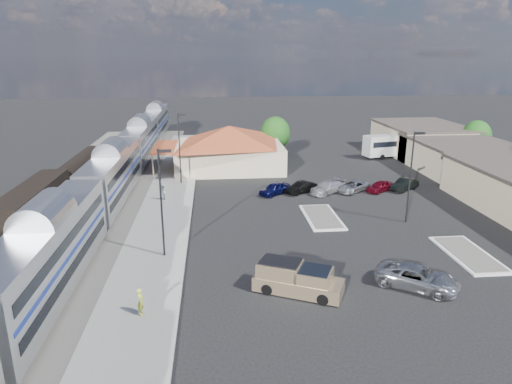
{
  "coord_description": "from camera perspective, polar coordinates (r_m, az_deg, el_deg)",
  "views": [
    {
      "loc": [
        -6.77,
        -40.75,
        15.95
      ],
      "look_at": [
        -2.67,
        2.44,
        2.8
      ],
      "focal_mm": 32.0,
      "sensor_mm": 36.0,
      "label": 1
    }
  ],
  "objects": [
    {
      "name": "ground",
      "position": [
        44.28,
        3.75,
        -4.29
      ],
      "size": [
        280.0,
        280.0,
        0.0
      ],
      "primitive_type": "plane",
      "color": "black",
      "rests_on": "ground"
    },
    {
      "name": "railbed",
      "position": [
        53.22,
        -20.66,
        -1.64
      ],
      "size": [
        16.0,
        100.0,
        0.12
      ],
      "primitive_type": "cube",
      "color": "#4C4944",
      "rests_on": "ground"
    },
    {
      "name": "platform",
      "position": [
        49.65,
        -11.18,
        -2.1
      ],
      "size": [
        5.5,
        92.0,
        0.18
      ],
      "primitive_type": "cube",
      "color": "gray",
      "rests_on": "ground"
    },
    {
      "name": "passenger_train",
      "position": [
        53.16,
        -17.44,
        1.83
      ],
      "size": [
        3.0,
        104.0,
        5.55
      ],
      "color": "silver",
      "rests_on": "ground"
    },
    {
      "name": "freight_cars",
      "position": [
        48.32,
        -26.04,
        -1.78
      ],
      "size": [
        2.8,
        46.0,
        4.0
      ],
      "color": "black",
      "rests_on": "ground"
    },
    {
      "name": "station_depot",
      "position": [
        66.05,
        -3.41,
        5.64
      ],
      "size": [
        18.35,
        12.24,
        6.2
      ],
      "color": "tan",
      "rests_on": "ground"
    },
    {
      "name": "buildings_east",
      "position": [
        66.52,
        26.29,
        3.23
      ],
      "size": [
        14.4,
        51.4,
        4.8
      ],
      "color": "#C6B28C",
      "rests_on": "ground"
    },
    {
      "name": "traffic_island_south",
      "position": [
        46.85,
        8.21,
        -3.09
      ],
      "size": [
        3.3,
        7.5,
        0.21
      ],
      "color": "silver",
      "rests_on": "ground"
    },
    {
      "name": "traffic_island_north",
      "position": [
        41.89,
        25.02,
        -7.05
      ],
      "size": [
        3.3,
        7.5,
        0.21
      ],
      "color": "silver",
      "rests_on": "ground"
    },
    {
      "name": "lamp_plat_s",
      "position": [
        36.57,
        -11.67,
        -0.37
      ],
      "size": [
        1.08,
        0.25,
        9.0
      ],
      "color": "black",
      "rests_on": "ground"
    },
    {
      "name": "lamp_plat_n",
      "position": [
        57.88,
        -9.47,
        6.07
      ],
      "size": [
        1.08,
        0.25,
        9.0
      ],
      "color": "black",
      "rests_on": "ground"
    },
    {
      "name": "lamp_lot",
      "position": [
        46.14,
        18.9,
        2.64
      ],
      "size": [
        1.08,
        0.25,
        9.0
      ],
      "color": "black",
      "rests_on": "ground"
    },
    {
      "name": "tree_east_c",
      "position": [
        79.16,
        25.83,
        6.33
      ],
      "size": [
        4.41,
        4.41,
        6.21
      ],
      "color": "#382314",
      "rests_on": "ground"
    },
    {
      "name": "tree_depot",
      "position": [
        72.41,
        2.43,
        7.36
      ],
      "size": [
        4.71,
        4.71,
        6.63
      ],
      "color": "#382314",
      "rests_on": "ground"
    },
    {
      "name": "pickup_truck",
      "position": [
        32.24,
        5.33,
        -10.85
      ],
      "size": [
        6.45,
        4.63,
        2.1
      ],
      "rotation": [
        0.0,
        0.0,
        1.12
      ],
      "color": "tan",
      "rests_on": "ground"
    },
    {
      "name": "suv",
      "position": [
        34.74,
        19.51,
        -10.05
      ],
      "size": [
        6.22,
        5.46,
        1.6
      ],
      "primitive_type": "imported",
      "rotation": [
        0.0,
        0.0,
        0.96
      ],
      "color": "#9EA2A6",
      "rests_on": "ground"
    },
    {
      "name": "coach_bus",
      "position": [
        77.07,
        17.26,
        5.75
      ],
      "size": [
        11.62,
        4.85,
        3.64
      ],
      "rotation": [
        0.0,
        0.0,
        1.79
      ],
      "color": "white",
      "rests_on": "ground"
    },
    {
      "name": "person_a",
      "position": [
        30.24,
        -14.2,
        -13.14
      ],
      "size": [
        0.47,
        0.69,
        1.82
      ],
      "primitive_type": "imported",
      "rotation": [
        0.0,
        0.0,
        1.51
      ],
      "color": "#ACB639",
      "rests_on": "platform"
    },
    {
      "name": "person_b",
      "position": [
        52.27,
        -11.58,
        -0.02
      ],
      "size": [
        0.86,
        1.01,
        1.8
      ],
      "primitive_type": "imported",
      "rotation": [
        0.0,
        0.0,
        -1.34
      ],
      "color": "silver",
      "rests_on": "platform"
    },
    {
      "name": "parked_car_a",
      "position": [
        53.85,
        2.34,
        0.41
      ],
      "size": [
        4.33,
        3.92,
        1.43
      ],
      "primitive_type": "imported",
      "rotation": [
        0.0,
        0.0,
        -0.9
      ],
      "color": "#0D0F41",
      "rests_on": "ground"
    },
    {
      "name": "parked_car_b",
      "position": [
        54.66,
        5.63,
        0.56
      ],
      "size": [
        4.28,
        3.43,
        1.37
      ],
      "primitive_type": "imported",
      "rotation": [
        0.0,
        0.0,
        -1.01
      ],
      "color": "black",
      "rests_on": "ground"
    },
    {
      "name": "parked_car_c",
      "position": [
        55.05,
        8.96,
        0.6
      ],
      "size": [
        5.26,
        4.65,
        1.46
      ],
      "primitive_type": "imported",
      "rotation": [
        0.0,
        0.0,
        -0.93
      ],
      "color": "silver",
      "rests_on": "ground"
    },
    {
      "name": "parked_car_d",
      "position": [
        56.22,
        12.04,
        0.69
      ],
      "size": [
        5.04,
        4.62,
        1.31
      ],
      "primitive_type": "imported",
      "rotation": [
        0.0,
        0.0,
        -0.9
      ],
      "color": "gray",
      "rests_on": "ground"
    },
    {
      "name": "parked_car_e",
      "position": [
        56.98,
        15.21,
        0.69
      ],
      "size": [
        4.08,
        3.5,
        1.32
      ],
      "primitive_type": "imported",
      "rotation": [
        0.0,
        0.0,
        -0.96
      ],
      "color": "maroon",
      "rests_on": "ground"
    },
    {
      "name": "parked_car_f",
      "position": [
        58.42,
        18.05,
        0.9
      ],
      "size": [
        4.39,
        3.83,
        1.44
      ],
      "primitive_type": "imported",
      "rotation": [
        0.0,
        0.0,
        -0.93
      ],
      "color": "black",
      "rests_on": "ground"
    }
  ]
}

